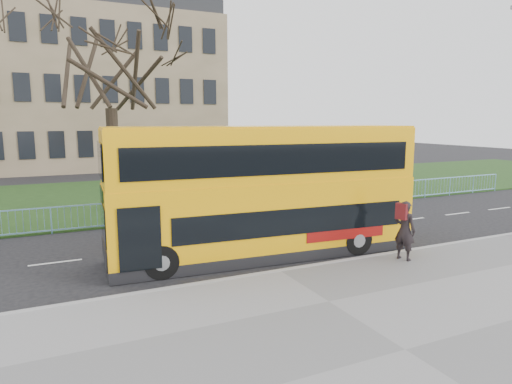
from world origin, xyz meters
TOP-DOWN VIEW (x-y plane):
  - ground at (0.00, 0.00)m, footprint 120.00×120.00m
  - pavement at (0.00, -6.75)m, footprint 80.00×10.50m
  - kerb at (0.00, -1.55)m, footprint 80.00×0.20m
  - grass_verge at (0.00, 14.30)m, footprint 80.00×15.40m
  - guard_railing at (0.00, 6.60)m, footprint 40.00×0.12m
  - bare_tree at (-3.00, 10.00)m, footprint 8.32×8.32m
  - civic_building at (-5.00, 35.00)m, footprint 30.00×15.00m
  - yellow_bus at (0.45, 0.39)m, footprint 10.36×3.12m
  - pedestrian at (4.09, -2.29)m, footprint 0.65×0.80m

SIDE VIEW (x-z plane):
  - ground at x=0.00m, z-range 0.00..0.00m
  - grass_verge at x=0.00m, z-range 0.00..0.08m
  - pavement at x=0.00m, z-range 0.00..0.12m
  - kerb at x=0.00m, z-range 0.00..0.14m
  - guard_railing at x=0.00m, z-range 0.00..1.10m
  - pedestrian at x=4.09m, z-range 0.12..2.02m
  - yellow_bus at x=0.45m, z-range 0.16..4.44m
  - bare_tree at x=-3.00m, z-range 0.08..11.97m
  - civic_building at x=-5.00m, z-range 0.00..14.00m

